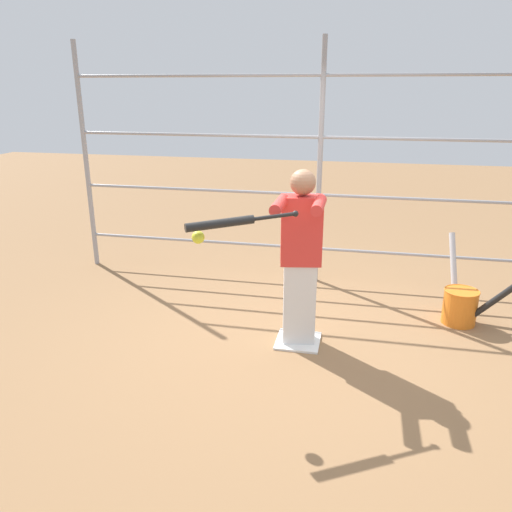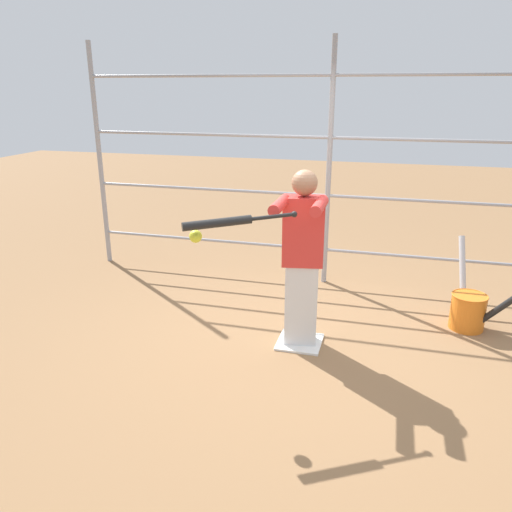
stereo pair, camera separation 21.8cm
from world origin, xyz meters
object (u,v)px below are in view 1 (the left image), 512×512
(batter, at_px, (300,254))
(bat_bucket, at_px, (462,303))
(baseball_bat_swinging, at_px, (230,222))
(softball_in_flight, at_px, (198,237))

(batter, height_order, bat_bucket, batter)
(baseball_bat_swinging, distance_m, bat_bucket, 2.69)
(baseball_bat_swinging, relative_size, bat_bucket, 0.93)
(batter, height_order, baseball_bat_swinging, batter)
(softball_in_flight, bearing_deg, bat_bucket, -145.37)
(batter, xyz_separation_m, baseball_bat_swinging, (0.44, 0.69, 0.44))
(batter, distance_m, baseball_bat_swinging, 0.94)
(softball_in_flight, bearing_deg, batter, -130.80)
(bat_bucket, bearing_deg, batter, 26.00)
(softball_in_flight, height_order, bat_bucket, softball_in_flight)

